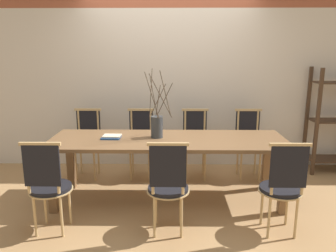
{
  "coord_description": "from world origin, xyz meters",
  "views": [
    {
      "loc": [
        0.05,
        -3.63,
        1.74
      ],
      "look_at": [
        0.0,
        0.0,
        0.9
      ],
      "focal_mm": 35.0,
      "sensor_mm": 36.0,
      "label": 1
    }
  ],
  "objects_px": {
    "chair_near_center": "(282,185)",
    "vase_centerpiece": "(157,125)",
    "chair_far_center": "(195,141)",
    "dining_table": "(168,147)",
    "shelving_rack": "(332,121)",
    "book_stack": "(112,137)"
  },
  "relations": [
    {
      "from": "vase_centerpiece",
      "to": "shelving_rack",
      "type": "xyz_separation_m",
      "value": [
        2.48,
        0.94,
        -0.14
      ]
    },
    {
      "from": "book_stack",
      "to": "vase_centerpiece",
      "type": "bearing_deg",
      "value": 3.71
    },
    {
      "from": "chair_near_center",
      "to": "vase_centerpiece",
      "type": "relative_size",
      "value": 1.2
    },
    {
      "from": "shelving_rack",
      "to": "vase_centerpiece",
      "type": "bearing_deg",
      "value": -159.2
    },
    {
      "from": "book_stack",
      "to": "dining_table",
      "type": "bearing_deg",
      "value": -2.06
    },
    {
      "from": "chair_near_center",
      "to": "vase_centerpiece",
      "type": "xyz_separation_m",
      "value": [
        -1.22,
        0.81,
        0.38
      ]
    },
    {
      "from": "vase_centerpiece",
      "to": "chair_far_center",
      "type": "bearing_deg",
      "value": 54.32
    },
    {
      "from": "book_stack",
      "to": "shelving_rack",
      "type": "relative_size",
      "value": 0.15
    },
    {
      "from": "dining_table",
      "to": "chair_far_center",
      "type": "bearing_deg",
      "value": 63.92
    },
    {
      "from": "shelving_rack",
      "to": "chair_near_center",
      "type": "bearing_deg",
      "value": -125.93
    },
    {
      "from": "dining_table",
      "to": "book_stack",
      "type": "xyz_separation_m",
      "value": [
        -0.65,
        0.02,
        0.11
      ]
    },
    {
      "from": "vase_centerpiece",
      "to": "shelving_rack",
      "type": "height_order",
      "value": "vase_centerpiece"
    },
    {
      "from": "chair_near_center",
      "to": "book_stack",
      "type": "xyz_separation_m",
      "value": [
        -1.74,
        0.77,
        0.26
      ]
    },
    {
      "from": "book_stack",
      "to": "shelving_rack",
      "type": "bearing_deg",
      "value": 18.0
    },
    {
      "from": "vase_centerpiece",
      "to": "chair_near_center",
      "type": "bearing_deg",
      "value": -33.54
    },
    {
      "from": "chair_far_center",
      "to": "chair_near_center",
      "type": "bearing_deg",
      "value": 115.68
    },
    {
      "from": "dining_table",
      "to": "shelving_rack",
      "type": "bearing_deg",
      "value": 23.04
    },
    {
      "from": "dining_table",
      "to": "vase_centerpiece",
      "type": "bearing_deg",
      "value": 156.07
    },
    {
      "from": "dining_table",
      "to": "chair_far_center",
      "type": "relative_size",
      "value": 2.85
    },
    {
      "from": "dining_table",
      "to": "shelving_rack",
      "type": "relative_size",
      "value": 1.79
    },
    {
      "from": "vase_centerpiece",
      "to": "book_stack",
      "type": "xyz_separation_m",
      "value": [
        -0.52,
        -0.03,
        -0.13
      ]
    },
    {
      "from": "chair_near_center",
      "to": "vase_centerpiece",
      "type": "bearing_deg",
      "value": 146.46
    }
  ]
}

